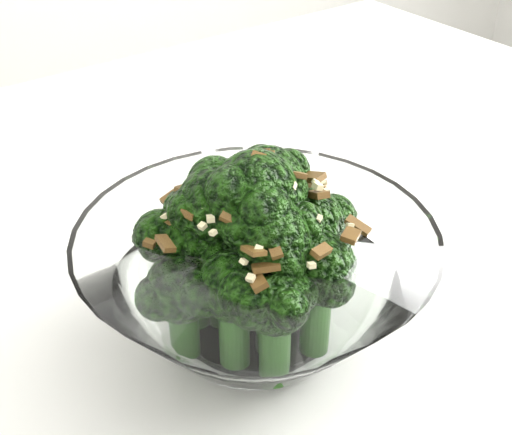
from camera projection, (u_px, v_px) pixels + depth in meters
name	position (u px, v px, depth m)	size (l,w,h in m)	color
table	(138.00, 384.00, 0.49)	(1.37, 1.09, 0.75)	white
broccoli_dish	(256.00, 272.00, 0.41)	(0.21, 0.21, 0.13)	white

